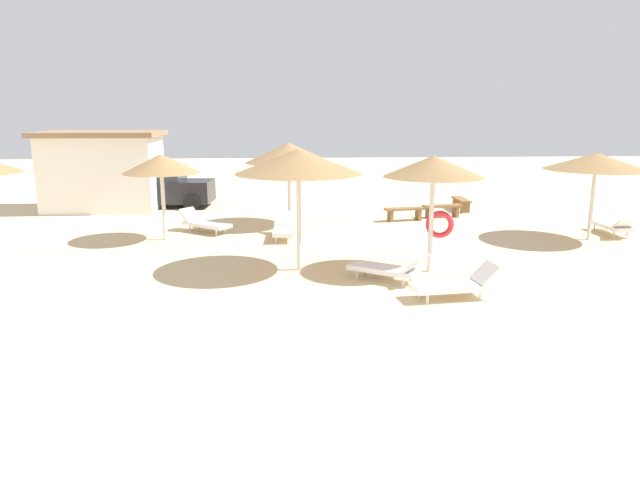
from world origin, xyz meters
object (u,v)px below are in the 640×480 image
object	(u,v)px
parasol_0	(434,168)
parasol_1	(298,162)
lounger_4	(284,228)
parasol_5	(161,164)
parked_car	(163,187)
lounger_3	(613,225)
beach_cabana	(103,170)
lounger_1	(389,268)
lounger_0	(457,284)
bench_0	(442,209)
bench_1	(405,212)
bench_2	(461,202)
parasol_4	(289,153)
lounger_5	(204,223)
parasol_3	(596,162)

from	to	relation	value
parasol_0	parasol_1	xyz separation A→B (m)	(-3.30, 0.34, 0.14)
parasol_0	lounger_4	bearing A→B (deg)	131.32
parasol_5	parked_car	size ratio (longest dim) A/B	0.65
lounger_3	beach_cabana	world-z (taller)	beach_cabana
lounger_1	parked_car	xyz separation A→B (m)	(-7.53, 11.41, 0.50)
lounger_0	parked_car	size ratio (longest dim) A/B	0.47
lounger_4	bench_0	xyz separation A→B (m)	(6.02, 3.19, 0.03)
lounger_4	bench_1	bearing A→B (deg)	30.50
bench_0	bench_2	size ratio (longest dim) A/B	1.03
parasol_1	beach_cabana	distance (m)	12.50
lounger_3	parked_car	distance (m)	17.17
lounger_1	parasol_1	bearing A→B (deg)	151.54
lounger_4	parasol_4	bearing A→B (deg)	84.42
parasol_5	beach_cabana	xyz separation A→B (m)	(-3.56, 6.00, -0.78)
lounger_1	lounger_5	world-z (taller)	lounger_5
parasol_5	lounger_5	bearing A→B (deg)	45.43
lounger_3	parked_car	size ratio (longest dim) A/B	0.46
bench_2	lounger_1	bearing A→B (deg)	-115.99
parasol_1	beach_cabana	bearing A→B (deg)	128.10
parasol_0	bench_2	bearing A→B (deg)	68.31
lounger_4	parked_car	xyz separation A→B (m)	(-5.04, 6.42, 0.51)
parasol_4	parasol_5	distance (m)	4.51
lounger_5	bench_1	world-z (taller)	lounger_5
parasol_3	lounger_0	xyz separation A→B (m)	(-5.89, -5.48, -2.14)
parasol_0	parasol_4	distance (m)	7.20
parasol_1	parasol_4	bearing A→B (deg)	91.63
parasol_0	lounger_1	bearing A→B (deg)	-145.88
bench_0	parasol_0	bearing A→B (deg)	-107.62
lounger_0	lounger_1	world-z (taller)	lounger_0
parasol_3	bench_2	distance (m)	6.44
parasol_1	lounger_0	bearing A→B (deg)	-37.16
parasol_3	bench_0	distance (m)	5.83
parked_car	beach_cabana	xyz separation A→B (m)	(-2.26, -0.48, 0.78)
lounger_3	lounger_5	distance (m)	13.50
parasol_3	beach_cabana	world-z (taller)	beach_cabana
parasol_1	parasol_3	size ratio (longest dim) A/B	1.01
parasol_0	bench_0	bearing A→B (deg)	72.38
parasol_5	beach_cabana	bearing A→B (deg)	120.70
parasol_0	lounger_3	xyz separation A→B (m)	(7.11, 3.97, -2.31)
parasol_4	lounger_0	world-z (taller)	parasol_4
lounger_0	lounger_3	size ratio (longest dim) A/B	1.02
parasol_4	lounger_0	distance (m)	9.46
beach_cabana	lounger_1	bearing A→B (deg)	-48.17
parasol_4	lounger_5	distance (m)	3.78
bench_2	lounger_4	bearing A→B (deg)	-146.89
parasol_3	bench_0	world-z (taller)	parasol_3
lounger_1	bench_0	bearing A→B (deg)	66.65
lounger_4	beach_cabana	size ratio (longest dim) A/B	0.40
bench_1	lounger_3	bearing A→B (deg)	-24.09
parasol_3	beach_cabana	size ratio (longest dim) A/B	0.66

